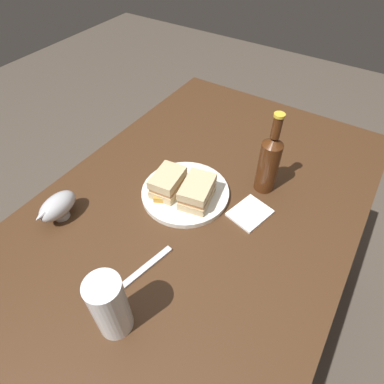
{
  "coord_description": "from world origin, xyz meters",
  "views": [
    {
      "loc": [
        0.54,
        0.32,
        1.48
      ],
      "look_at": [
        -0.01,
        -0.03,
        0.8
      ],
      "focal_mm": 30.28,
      "sensor_mm": 36.0,
      "label": 1
    }
  ],
  "objects": [
    {
      "name": "pint_glass",
      "position": [
        0.39,
        0.03,
        0.85
      ],
      "size": [
        0.07,
        0.07,
        0.17
      ],
      "color": "white",
      "rests_on": "dining_table"
    },
    {
      "name": "cider_bottle",
      "position": [
        -0.17,
        0.13,
        0.88
      ],
      "size": [
        0.06,
        0.06,
        0.26
      ],
      "color": "#47230F",
      "rests_on": "dining_table"
    },
    {
      "name": "plate",
      "position": [
        -0.01,
        -0.05,
        0.78
      ],
      "size": [
        0.26,
        0.26,
        0.02
      ],
      "primitive_type": "cylinder",
      "color": "silver",
      "rests_on": "dining_table"
    },
    {
      "name": "dining_table",
      "position": [
        0.0,
        0.0,
        0.39
      ],
      "size": [
        1.3,
        0.85,
        0.77
      ],
      "primitive_type": "cube",
      "color": "#422816",
      "rests_on": "ground"
    },
    {
      "name": "potato_wedge_middle",
      "position": [
        0.03,
        -0.0,
        0.8
      ],
      "size": [
        0.06,
        0.03,
        0.02
      ],
      "primitive_type": "cube",
      "rotation": [
        0.0,
        0.0,
        3.44
      ],
      "color": "#B77F33",
      "rests_on": "plate"
    },
    {
      "name": "sandwich_half_right",
      "position": [
        0.0,
        -0.01,
        0.82
      ],
      "size": [
        0.13,
        0.1,
        0.06
      ],
      "color": "#CCB284",
      "rests_on": "plate"
    },
    {
      "name": "potato_wedge_front",
      "position": [
        0.06,
        -0.09,
        0.8
      ],
      "size": [
        0.03,
        0.04,
        0.02
      ],
      "primitive_type": "cube",
      "rotation": [
        0.0,
        0.0,
        5.15
      ],
      "color": "gold",
      "rests_on": "plate"
    },
    {
      "name": "potato_wedge_back",
      "position": [
        0.05,
        -0.09,
        0.8
      ],
      "size": [
        0.04,
        0.03,
        0.02
      ],
      "primitive_type": "cube",
      "rotation": [
        0.0,
        0.0,
        3.39
      ],
      "color": "gold",
      "rests_on": "plate"
    },
    {
      "name": "gravy_boat",
      "position": [
        0.25,
        -0.3,
        0.82
      ],
      "size": [
        0.13,
        0.07,
        0.07
      ],
      "color": "#B7B7BC",
      "rests_on": "dining_table"
    },
    {
      "name": "ground_plane",
      "position": [
        0.0,
        0.0,
        0.0
      ],
      "size": [
        6.0,
        6.0,
        0.0
      ],
      "primitive_type": "plane",
      "color": "#4C4238"
    },
    {
      "name": "sandwich_half_left",
      "position": [
        0.01,
        -0.1,
        0.82
      ],
      "size": [
        0.12,
        0.09,
        0.06
      ],
      "color": "#CCB284",
      "rests_on": "plate"
    },
    {
      "name": "napkin",
      "position": [
        -0.05,
        0.14,
        0.78
      ],
      "size": [
        0.13,
        0.11,
        0.01
      ],
      "primitive_type": "cube",
      "rotation": [
        0.0,
        0.0,
        -0.25
      ],
      "color": "white",
      "rests_on": "dining_table"
    },
    {
      "name": "fork",
      "position": [
        0.26,
        0.0,
        0.78
      ],
      "size": [
        0.18,
        0.05,
        0.01
      ],
      "primitive_type": "cube",
      "rotation": [
        0.0,
        0.0,
        2.93
      ],
      "color": "silver",
      "rests_on": "dining_table"
    }
  ]
}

